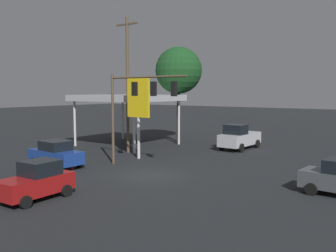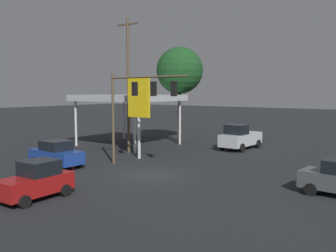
{
  "view_description": "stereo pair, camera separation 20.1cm",
  "coord_description": "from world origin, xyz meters",
  "views": [
    {
      "loc": [
        -14.97,
        19.08,
        5.53
      ],
      "look_at": [
        0.0,
        -2.0,
        3.1
      ],
      "focal_mm": 40.0,
      "sensor_mm": 36.0,
      "label": 1
    },
    {
      "loc": [
        -15.14,
        18.96,
        5.53
      ],
      "look_at": [
        0.0,
        -2.0,
        3.1
      ],
      "focal_mm": 40.0,
      "sensor_mm": 36.0,
      "label": 2
    }
  ],
  "objects": [
    {
      "name": "street_tree",
      "position": [
        7.48,
        -14.48,
        7.69
      ],
      "size": [
        5.0,
        5.0,
        10.21
      ],
      "color": "#4C331E",
      "rests_on": "ground"
    },
    {
      "name": "pickup_parked",
      "position": [
        -0.08,
        -13.56,
        1.11
      ],
      "size": [
        2.45,
        5.29,
        2.4
      ],
      "rotation": [
        0.0,
        0.0,
        1.53
      ],
      "color": "silver",
      "rests_on": "ground"
    },
    {
      "name": "fire_hydrant",
      "position": [
        5.65,
        1.77,
        0.44
      ],
      "size": [
        0.24,
        0.24,
        0.88
      ],
      "color": "red",
      "rests_on": "ground"
    },
    {
      "name": "ground_plane",
      "position": [
        0.0,
        0.0,
        0.0
      ],
      "size": [
        200.0,
        200.0,
        0.0
      ],
      "primitive_type": "plane",
      "color": "black"
    },
    {
      "name": "price_sign",
      "position": [
        4.55,
        -4.26,
        4.71
      ],
      "size": [
        2.15,
        0.27,
        6.64
      ],
      "color": "silver",
      "rests_on": "ground"
    },
    {
      "name": "hatchback_crossing",
      "position": [
        1.35,
        7.68,
        0.95
      ],
      "size": [
        2.06,
        3.85,
        1.97
      ],
      "rotation": [
        0.0,
        0.0,
        1.6
      ],
      "color": "maroon",
      "rests_on": "ground"
    },
    {
      "name": "utility_pole",
      "position": [
        7.31,
        -6.07,
        6.27
      ],
      "size": [
        2.4,
        0.26,
        11.95
      ],
      "color": "brown",
      "rests_on": "ground"
    },
    {
      "name": "gas_station_canopy",
      "position": [
        10.32,
        -9.45,
        4.77
      ],
      "size": [
        8.99,
        8.35,
        5.13
      ],
      "color": "#B2B7BC",
      "rests_on": "ground"
    },
    {
      "name": "sedan_waiting",
      "position": [
        7.26,
        1.9,
        0.95
      ],
      "size": [
        4.49,
        2.24,
        1.93
      ],
      "rotation": [
        0.0,
        0.0,
        -0.05
      ],
      "color": "navy",
      "rests_on": "ground"
    },
    {
      "name": "traffic_signal_assembly",
      "position": [
        2.23,
        -1.45,
        5.03
      ],
      "size": [
        6.69,
        0.43,
        6.79
      ],
      "color": "brown",
      "rests_on": "ground"
    }
  ]
}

